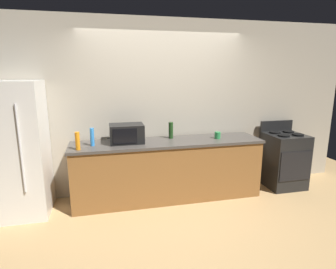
% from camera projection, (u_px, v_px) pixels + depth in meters
% --- Properties ---
extents(ground_plane, '(8.00, 8.00, 0.00)m').
position_uv_depth(ground_plane, '(175.00, 209.00, 4.00)').
color(ground_plane, tan).
extents(back_wall, '(6.40, 0.10, 2.70)m').
position_uv_depth(back_wall, '(162.00, 107.00, 4.47)').
color(back_wall, '#B2A893').
rests_on(back_wall, ground_plane).
extents(counter_run, '(2.84, 0.64, 0.90)m').
position_uv_depth(counter_run, '(168.00, 170.00, 4.28)').
color(counter_run, brown).
rests_on(counter_run, ground_plane).
extents(refrigerator, '(0.72, 0.73, 1.80)m').
position_uv_depth(refrigerator, '(17.00, 150.00, 3.72)').
color(refrigerator, white).
rests_on(refrigerator, ground_plane).
extents(stove_range, '(0.60, 0.61, 1.08)m').
position_uv_depth(stove_range, '(284.00, 160.00, 4.73)').
color(stove_range, black).
rests_on(stove_range, ground_plane).
extents(microwave, '(0.48, 0.35, 0.27)m').
position_uv_depth(microwave, '(127.00, 134.00, 4.06)').
color(microwave, black).
rests_on(microwave, counter_run).
extents(bottle_spray_cleaner, '(0.06, 0.06, 0.25)m').
position_uv_depth(bottle_spray_cleaner, '(92.00, 137.00, 3.89)').
color(bottle_spray_cleaner, '#338CE5').
rests_on(bottle_spray_cleaner, counter_run).
extents(bottle_wine, '(0.07, 0.07, 0.25)m').
position_uv_depth(bottle_wine, '(171.00, 130.00, 4.33)').
color(bottle_wine, '#1E3F19').
rests_on(bottle_wine, counter_run).
extents(bottle_dish_soap, '(0.06, 0.06, 0.24)m').
position_uv_depth(bottle_dish_soap, '(78.00, 141.00, 3.69)').
color(bottle_dish_soap, orange).
rests_on(bottle_dish_soap, counter_run).
extents(mug_green, '(0.09, 0.09, 0.10)m').
position_uv_depth(mug_green, '(218.00, 135.00, 4.33)').
color(mug_green, '#2D8C47').
rests_on(mug_green, counter_run).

